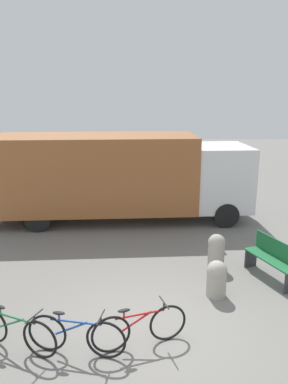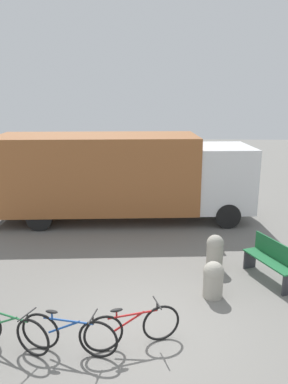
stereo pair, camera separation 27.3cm
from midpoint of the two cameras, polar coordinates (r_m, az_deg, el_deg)
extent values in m
plane|color=slate|center=(7.52, 0.30, -20.08)|extent=(60.00, 60.00, 0.00)
cube|color=#99592D|center=(12.91, -6.41, 3.01)|extent=(6.85, 2.97, 2.53)
cube|color=silver|center=(13.33, 12.30, 2.31)|extent=(2.06, 2.50, 2.15)
cube|color=black|center=(13.94, -20.29, -3.12)|extent=(0.28, 2.33, 0.16)
cylinder|color=black|center=(14.60, 11.05, -0.90)|extent=(0.84, 0.34, 0.83)
cylinder|color=black|center=(12.62, 13.21, -3.53)|extent=(0.84, 0.34, 0.83)
cylinder|color=black|center=(14.49, -13.23, -1.15)|extent=(0.84, 0.34, 0.83)
cylinder|color=black|center=(12.49, -15.04, -3.84)|extent=(0.84, 0.34, 0.83)
cube|color=#1E6638|center=(9.42, 19.30, -9.85)|extent=(0.96, 1.54, 0.03)
cube|color=#1E6638|center=(9.45, 20.28, -8.43)|extent=(0.62, 1.40, 0.47)
cube|color=#2D2D33|center=(10.02, 16.59, -9.75)|extent=(0.33, 0.18, 0.49)
torus|color=black|center=(6.93, -15.44, -20.62)|extent=(0.66, 0.30, 0.69)
cylinder|color=#26723F|center=(7.08, -18.99, -17.40)|extent=(0.83, 0.37, 0.04)
cylinder|color=#26723F|center=(7.20, -19.38, -18.09)|extent=(0.56, 0.26, 0.32)
cylinder|color=black|center=(6.78, -16.18, -17.99)|extent=(0.03, 0.03, 0.15)
cylinder|color=black|center=(6.74, -16.23, -17.46)|extent=(0.19, 0.42, 0.02)
torus|color=black|center=(7.05, -14.35, -19.87)|extent=(0.69, 0.16, 0.69)
torus|color=black|center=(6.71, -5.76, -21.44)|extent=(0.69, 0.16, 0.69)
cylinder|color=#1E4C9E|center=(6.70, -10.30, -18.76)|extent=(0.88, 0.19, 0.04)
cylinder|color=#1E4C9E|center=(6.80, -10.89, -19.56)|extent=(0.59, 0.14, 0.32)
cylinder|color=#1E4C9E|center=(6.77, -12.67, -17.93)|extent=(0.03, 0.03, 0.11)
ellipsoid|color=black|center=(6.73, -12.71, -17.38)|extent=(0.23, 0.13, 0.05)
cylinder|color=black|center=(6.53, -6.53, -18.85)|extent=(0.03, 0.03, 0.15)
cylinder|color=black|center=(6.49, -6.55, -18.32)|extent=(0.10, 0.44, 0.02)
torus|color=black|center=(6.82, -4.97, -20.74)|extent=(0.67, 0.27, 0.69)
torus|color=black|center=(7.06, 3.79, -19.31)|extent=(0.67, 0.27, 0.69)
cylinder|color=red|center=(6.77, -0.50, -18.15)|extent=(0.85, 0.33, 0.04)
cylinder|color=red|center=(6.82, -1.16, -19.17)|extent=(0.57, 0.23, 0.32)
cylinder|color=red|center=(6.67, -2.97, -18.11)|extent=(0.03, 0.03, 0.11)
ellipsoid|color=black|center=(6.63, -2.98, -17.55)|extent=(0.24, 0.16, 0.05)
cylinder|color=black|center=(6.85, 3.21, -17.01)|extent=(0.03, 0.03, 0.15)
cylinder|color=black|center=(6.81, 3.22, -16.49)|extent=(0.17, 0.42, 0.02)
cylinder|color=#9E998C|center=(8.51, 11.40, -13.60)|extent=(0.43, 0.43, 0.59)
sphere|color=#9E998C|center=(8.38, 11.50, -11.83)|extent=(0.45, 0.45, 0.45)
cylinder|color=#9E998C|center=(9.70, 11.51, -9.58)|extent=(0.41, 0.41, 0.69)
sphere|color=#9E998C|center=(9.56, 11.62, -7.68)|extent=(0.43, 0.43, 0.43)
camera|label=1|loc=(0.14, -89.27, 0.19)|focal=35.00mm
camera|label=2|loc=(0.14, 90.73, -0.19)|focal=35.00mm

